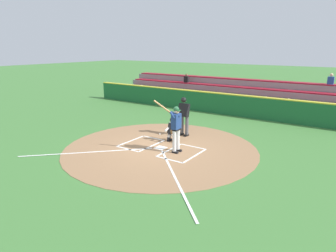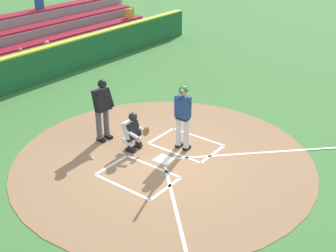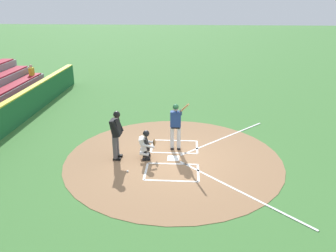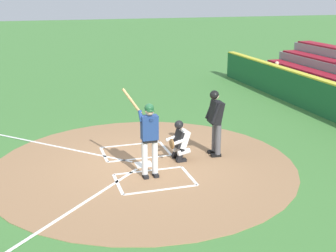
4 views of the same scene
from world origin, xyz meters
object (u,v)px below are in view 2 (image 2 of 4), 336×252
Objects in this scene: batter at (183,113)px; baseball at (92,158)px; catcher at (133,130)px; plate_umpire at (102,106)px.

baseball is at bearing -39.16° from batter.
catcher is at bearing -51.71° from batter.
batter is at bearing 128.29° from catcher.
plate_umpire is at bearing -66.60° from batter.
catcher is 1.33m from baseball.
baseball is at bearing 28.36° from plate_umpire.
baseball is (1.02, 0.55, -1.04)m from plate_umpire.
plate_umpire is (0.08, -1.06, 0.49)m from catcher.
catcher is at bearing 154.88° from baseball.
catcher is 15.27× the size of baseball.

